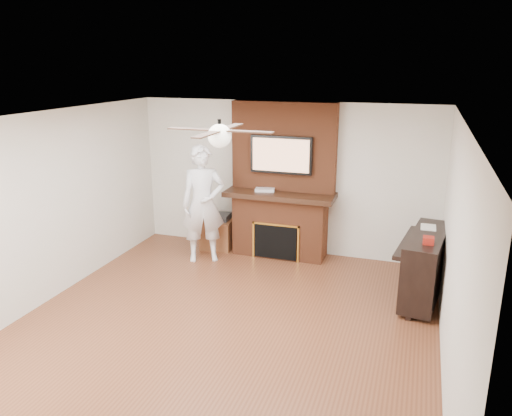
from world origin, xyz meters
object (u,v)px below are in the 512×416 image
(person, at_px, (203,204))
(piano, at_px, (424,265))
(fireplace, at_px, (281,196))
(side_table, at_px, (218,232))

(person, distance_m, piano, 3.42)
(piano, bearing_deg, person, -178.17)
(fireplace, xyz_separation_m, person, (-1.10, -0.65, -0.06))
(side_table, distance_m, piano, 3.51)
(piano, bearing_deg, fireplace, 163.88)
(person, distance_m, side_table, 0.88)
(person, relative_size, piano, 1.28)
(fireplace, distance_m, person, 1.28)
(side_table, xyz_separation_m, piano, (3.37, -0.95, 0.22))
(person, bearing_deg, fireplace, 3.18)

